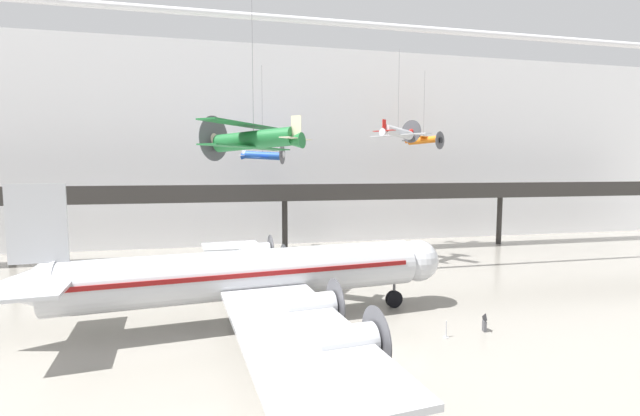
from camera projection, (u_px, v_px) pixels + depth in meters
ground_plane at (360, 358)px, 23.87m from camera, size 260.00×260.00×0.00m
hangar_back_wall at (277, 147)px, 60.08m from camera, size 140.00×3.00×27.16m
mezzanine_walkway at (286, 197)px, 52.01m from camera, size 110.00×3.20×8.69m
ceiling_truss_beam at (305, 20)px, 37.67m from camera, size 120.00×0.60×0.60m
airliner_silver_main at (246, 275)px, 28.61m from camera, size 30.05×34.27×9.70m
suspended_plane_orange_highwing at (423, 140)px, 55.83m from camera, size 5.88×5.39×10.14m
suspended_plane_blue_trainer at (263, 156)px, 52.74m from camera, size 5.76×6.59×11.94m
suspended_plane_green_biplane at (253, 139)px, 31.84m from camera, size 8.24×8.84×11.91m
suspended_plane_silver_racer at (398, 132)px, 45.91m from camera, size 5.95×6.50×9.70m
stanchion_barrier at (446, 332)px, 26.73m from camera, size 0.36×0.36×1.08m
info_sign_pedestal at (484, 324)px, 27.73m from camera, size 0.24×0.77×1.24m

